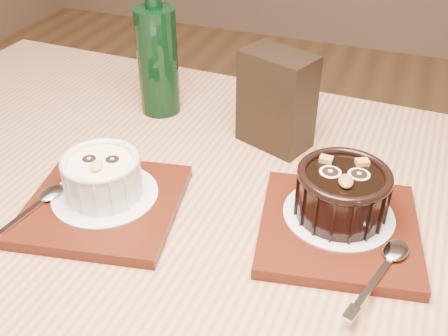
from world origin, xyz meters
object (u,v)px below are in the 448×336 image
(table, at_px, (202,278))
(tray_left, at_px, (105,205))
(ramekin_white, at_px, (102,175))
(condiment_stand, at_px, (276,100))
(ramekin_dark, at_px, (342,191))
(tray_right, at_px, (338,229))
(green_bottle, at_px, (158,57))

(table, xyz_separation_m, tray_left, (-0.12, -0.01, 0.10))
(ramekin_white, bearing_deg, condiment_stand, 36.38)
(table, relative_size, ramekin_white, 12.98)
(tray_left, xyz_separation_m, ramekin_white, (-0.00, 0.01, 0.04))
(ramekin_white, relative_size, condiment_stand, 0.67)
(ramekin_white, relative_size, ramekin_dark, 0.88)
(ramekin_dark, height_order, condiment_stand, condiment_stand)
(ramekin_dark, bearing_deg, condiment_stand, 116.39)
(ramekin_white, xyz_separation_m, ramekin_dark, (0.28, 0.06, 0.00))
(ramekin_dark, xyz_separation_m, condiment_stand, (-0.12, 0.15, 0.02))
(ramekin_white, bearing_deg, tray_left, -88.99)
(ramekin_white, distance_m, condiment_stand, 0.27)
(tray_right, height_order, green_bottle, green_bottle)
(ramekin_dark, distance_m, green_bottle, 0.37)
(table, distance_m, green_bottle, 0.35)
(tray_left, relative_size, condiment_stand, 1.29)
(table, distance_m, tray_left, 0.16)
(tray_left, relative_size, tray_right, 1.00)
(green_bottle, bearing_deg, tray_right, -31.25)
(ramekin_white, distance_m, ramekin_dark, 0.28)
(tray_left, xyz_separation_m, condiment_stand, (0.15, 0.22, 0.06))
(condiment_stand, height_order, green_bottle, green_bottle)
(ramekin_dark, xyz_separation_m, green_bottle, (-0.32, 0.18, 0.04))
(tray_right, relative_size, ramekin_dark, 1.68)
(tray_right, bearing_deg, tray_left, -168.26)
(tray_left, bearing_deg, table, 6.84)
(ramekin_dark, bearing_deg, green_bottle, 137.86)
(table, xyz_separation_m, condiment_stand, (0.03, 0.21, 0.16))
(tray_right, height_order, condiment_stand, condiment_stand)
(tray_left, bearing_deg, tray_right, 11.74)
(tray_left, bearing_deg, ramekin_white, 109.00)
(table, distance_m, condiment_stand, 0.27)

